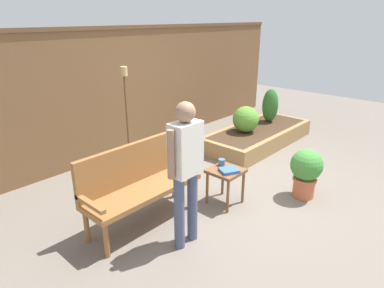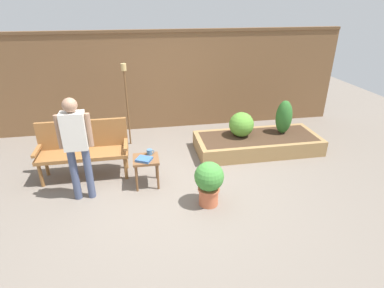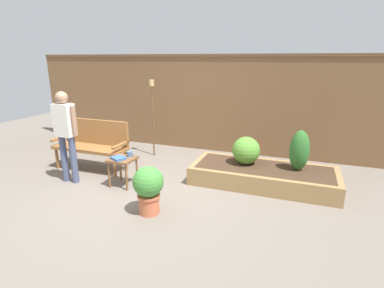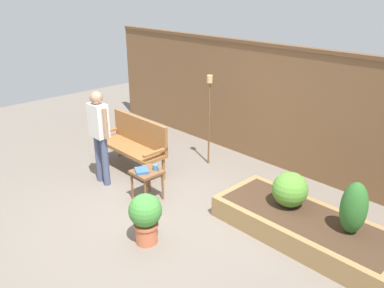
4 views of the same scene
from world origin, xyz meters
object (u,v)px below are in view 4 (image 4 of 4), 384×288
at_px(side_table, 147,176).
at_px(person_by_bench, 99,130).
at_px(potted_boxwood, 146,215).
at_px(cup_on_table, 156,167).
at_px(tiki_torch, 209,104).
at_px(shrub_far_corner, 354,208).
at_px(book_on_table, 142,170).
at_px(shrub_near_bench, 290,190).
at_px(garden_bench, 135,140).

bearing_deg(side_table, person_by_bench, -168.56).
bearing_deg(potted_boxwood, cup_on_table, 134.40).
bearing_deg(cup_on_table, tiki_torch, 102.70).
bearing_deg(shrub_far_corner, cup_on_table, -162.56).
xyz_separation_m(cup_on_table, book_on_table, (-0.10, -0.19, -0.02)).
relative_size(shrub_near_bench, tiki_torch, 0.29).
height_order(side_table, person_by_bench, person_by_bench).
relative_size(side_table, cup_on_table, 3.97).
relative_size(cup_on_table, shrub_near_bench, 0.25).
relative_size(garden_bench, person_by_bench, 0.92).
xyz_separation_m(side_table, shrub_far_corner, (2.73, 0.96, 0.24)).
distance_m(book_on_table, shrub_near_bench, 2.16).
distance_m(garden_bench, shrub_near_bench, 2.90).
height_order(cup_on_table, shrub_far_corner, shrub_far_corner).
distance_m(side_table, book_on_table, 0.13).
xyz_separation_m(garden_bench, shrub_far_corner, (3.73, 0.44, 0.09)).
height_order(side_table, cup_on_table, cup_on_table).
distance_m(cup_on_table, book_on_table, 0.21).
relative_size(cup_on_table, book_on_table, 0.55).
height_order(shrub_near_bench, person_by_bench, person_by_bench).
relative_size(garden_bench, potted_boxwood, 2.13).
bearing_deg(potted_boxwood, side_table, 141.34).
bearing_deg(person_by_bench, book_on_table, 7.55).
height_order(book_on_table, shrub_far_corner, shrub_far_corner).
relative_size(side_table, shrub_near_bench, 1.01).
bearing_deg(garden_bench, shrub_far_corner, 6.72).
bearing_deg(tiki_torch, garden_bench, -123.26).
distance_m(cup_on_table, shrub_far_corner, 2.80).
bearing_deg(side_table, cup_on_table, 59.83).
bearing_deg(potted_boxwood, garden_bench, 147.03).
bearing_deg(garden_bench, book_on_table, -31.19).
height_order(book_on_table, potted_boxwood, potted_boxwood).
relative_size(side_table, tiki_torch, 0.29).
relative_size(cup_on_table, tiki_torch, 0.07).
relative_size(potted_boxwood, shrub_near_bench, 1.42).
bearing_deg(cup_on_table, person_by_bench, -163.00).
height_order(garden_bench, shrub_near_bench, garden_bench).
distance_m(tiki_torch, person_by_bench, 1.94).
height_order(garden_bench, potted_boxwood, garden_bench).
distance_m(potted_boxwood, shrub_far_corner, 2.51).
bearing_deg(person_by_bench, potted_boxwood, -15.34).
xyz_separation_m(book_on_table, shrub_near_bench, (1.90, 1.03, 0.04)).
distance_m(garden_bench, tiki_torch, 1.45).
distance_m(book_on_table, potted_boxwood, 1.08).
xyz_separation_m(shrub_near_bench, person_by_bench, (-2.82, -1.15, 0.39)).
bearing_deg(side_table, shrub_far_corner, 19.27).
xyz_separation_m(potted_boxwood, shrub_far_corner, (1.88, 1.64, 0.24)).
relative_size(potted_boxwood, person_by_bench, 0.43).
bearing_deg(shrub_far_corner, garden_bench, -173.28).
relative_size(side_table, person_by_bench, 0.31).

